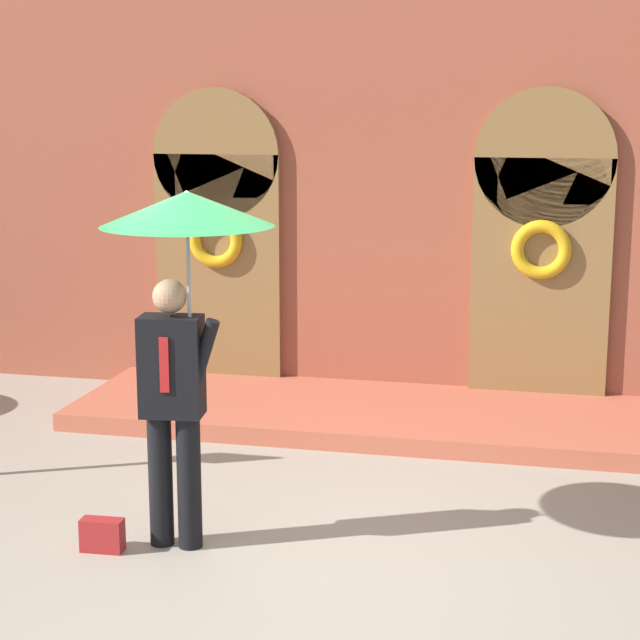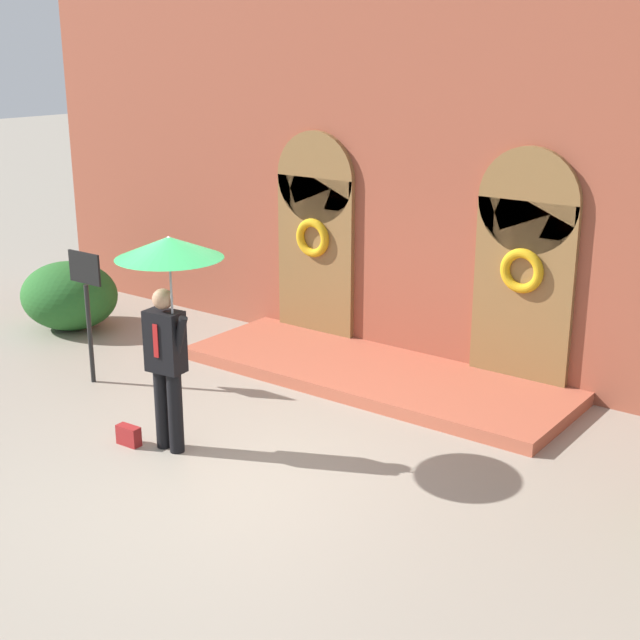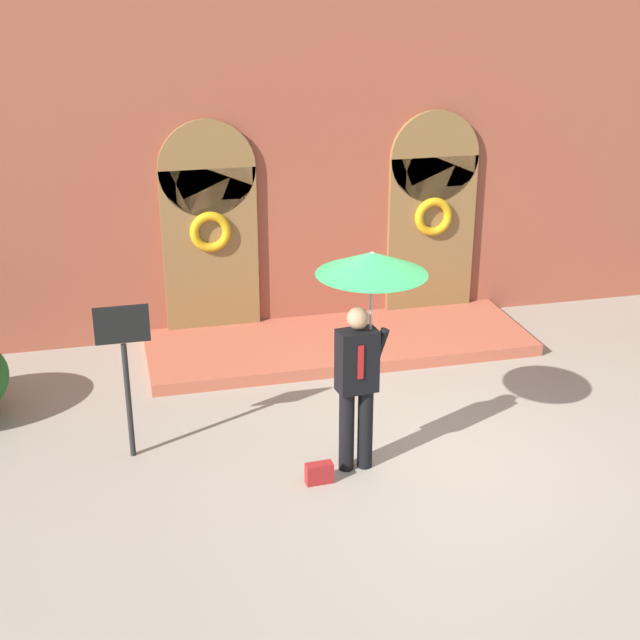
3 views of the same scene
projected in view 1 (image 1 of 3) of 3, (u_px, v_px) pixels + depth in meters
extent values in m
plane|color=gray|center=(267.00, 555.00, 6.98)|extent=(80.00, 80.00, 0.00)
cube|color=brown|center=(381.00, 113.00, 10.44)|extent=(14.00, 0.50, 5.60)
cube|color=brown|center=(218.00, 274.00, 10.83)|extent=(1.30, 0.08, 2.40)
cylinder|color=brown|center=(216.00, 154.00, 10.59)|extent=(1.30, 0.08, 1.30)
cube|color=brown|center=(540.00, 285.00, 10.13)|extent=(1.30, 0.08, 2.40)
cylinder|color=brown|center=(545.00, 158.00, 9.89)|extent=(1.30, 0.08, 1.30)
torus|color=#C69314|center=(215.00, 240.00, 10.69)|extent=(0.56, 0.12, 0.56)
torus|color=#C69314|center=(541.00, 250.00, 9.99)|extent=(0.56, 0.12, 0.56)
cube|color=#AA523A|center=(356.00, 413.00, 9.88)|extent=(5.20, 1.80, 0.16)
cylinder|color=black|center=(161.00, 480.00, 7.07)|extent=(0.16, 0.16, 0.90)
cylinder|color=black|center=(189.00, 482.00, 7.03)|extent=(0.16, 0.16, 0.90)
cube|color=black|center=(172.00, 366.00, 6.89)|extent=(0.43, 0.28, 0.66)
cube|color=#A51919|center=(164.00, 365.00, 6.76)|extent=(0.06, 0.02, 0.36)
sphere|color=#A87A5B|center=(170.00, 296.00, 6.80)|extent=(0.22, 0.22, 0.22)
cylinder|color=black|center=(204.00, 353.00, 6.82)|extent=(0.22, 0.09, 0.46)
cylinder|color=gray|center=(189.00, 303.00, 6.78)|extent=(0.02, 0.02, 0.98)
cone|color=#1E7538|center=(187.00, 209.00, 6.66)|extent=(1.10, 1.10, 0.22)
cone|color=white|center=(187.00, 206.00, 6.66)|extent=(0.60, 0.61, 0.20)
cube|color=maroon|center=(102.00, 535.00, 7.02)|extent=(0.29, 0.13, 0.22)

